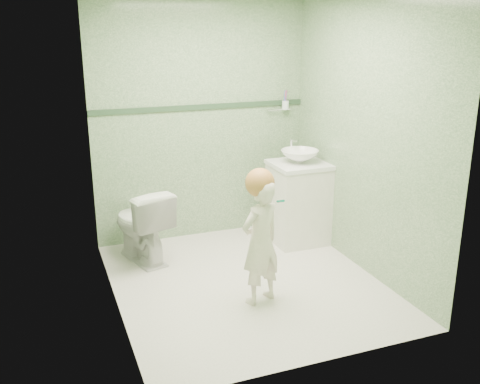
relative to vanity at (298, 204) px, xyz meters
name	(u,v)px	position (x,y,z in m)	size (l,w,h in m)	color
ground	(246,283)	(-0.84, -0.70, -0.40)	(2.50, 2.50, 0.00)	beige
room_shell	(247,147)	(-0.84, -0.70, 0.80)	(2.50, 2.54, 2.40)	#678D64
trim_stripe	(201,107)	(-0.84, 0.54, 0.95)	(2.20, 0.02, 0.05)	#2A452D
vanity	(298,204)	(0.00, 0.00, 0.00)	(0.52, 0.50, 0.80)	silver
counter	(299,165)	(0.00, 0.00, 0.41)	(0.54, 0.52, 0.04)	white
basin	(300,156)	(0.00, 0.00, 0.49)	(0.37, 0.37, 0.13)	white
faucet	(292,145)	(0.00, 0.19, 0.57)	(0.03, 0.13, 0.18)	silver
cup_holder	(285,105)	(0.05, 0.48, 0.93)	(0.26, 0.07, 0.21)	silver
toilet	(141,224)	(-1.58, 0.10, -0.04)	(0.40, 0.70, 0.71)	white
toddler	(260,242)	(-0.85, -1.03, 0.11)	(0.37, 0.25, 1.02)	beige
hair_cap	(260,183)	(-0.85, -1.01, 0.59)	(0.23, 0.23, 0.23)	#B27337
teal_toothbrush	(279,201)	(-0.74, -1.12, 0.47)	(0.10, 0.14, 0.08)	#017F64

